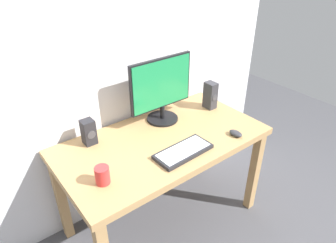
{
  "coord_description": "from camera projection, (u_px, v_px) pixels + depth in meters",
  "views": [
    {
      "loc": [
        -1.02,
        -1.37,
        1.95
      ],
      "look_at": [
        0.05,
        0.0,
        0.9
      ],
      "focal_mm": 32.7,
      "sensor_mm": 36.0,
      "label": 1
    }
  ],
  "objects": [
    {
      "name": "ground_plane",
      "position": [
        163.0,
        219.0,
        2.47
      ],
      "size": [
        6.0,
        6.0,
        0.0
      ],
      "primitive_type": "plane",
      "color": "#4C4C51"
    },
    {
      "name": "wall_back",
      "position": [
        123.0,
        18.0,
        1.98
      ],
      "size": [
        2.77,
        0.04,
        3.0
      ],
      "primitive_type": "cube",
      "color": "silver",
      "rests_on": "ground_plane"
    },
    {
      "name": "desk",
      "position": [
        163.0,
        150.0,
        2.12
      ],
      "size": [
        1.41,
        0.75,
        0.78
      ],
      "color": "tan",
      "rests_on": "ground_plane"
    },
    {
      "name": "monitor",
      "position": [
        161.0,
        89.0,
        2.17
      ],
      "size": [
        0.51,
        0.23,
        0.47
      ],
      "color": "black",
      "rests_on": "desk"
    },
    {
      "name": "keyboard_primary",
      "position": [
        183.0,
        151.0,
        1.92
      ],
      "size": [
        0.38,
        0.18,
        0.03
      ],
      "color": "#232328",
      "rests_on": "desk"
    },
    {
      "name": "mouse",
      "position": [
        236.0,
        133.0,
        2.09
      ],
      "size": [
        0.07,
        0.1,
        0.04
      ],
      "primitive_type": "ellipsoid",
      "rotation": [
        0.0,
        0.0,
        0.05
      ],
      "color": "#333338",
      "rests_on": "desk"
    },
    {
      "name": "speaker_right",
      "position": [
        210.0,
        95.0,
        2.4
      ],
      "size": [
        0.07,
        0.1,
        0.21
      ],
      "color": "#333338",
      "rests_on": "desk"
    },
    {
      "name": "speaker_left",
      "position": [
        89.0,
        132.0,
        1.98
      ],
      "size": [
        0.08,
        0.08,
        0.17
      ],
      "color": "#232328",
      "rests_on": "desk"
    },
    {
      "name": "coffee_mug",
      "position": [
        102.0,
        175.0,
        1.67
      ],
      "size": [
        0.08,
        0.08,
        0.1
      ],
      "primitive_type": "cylinder",
      "color": "red",
      "rests_on": "desk"
    }
  ]
}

